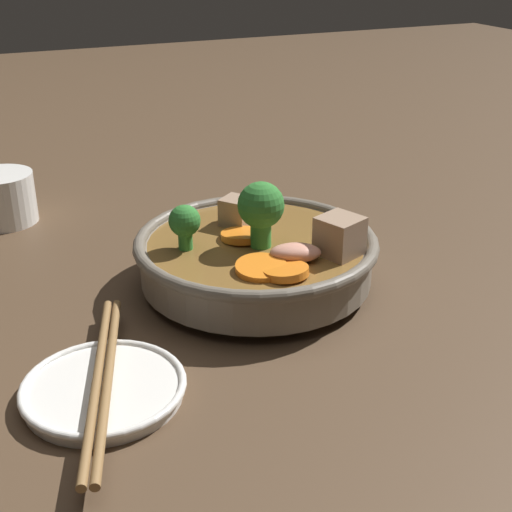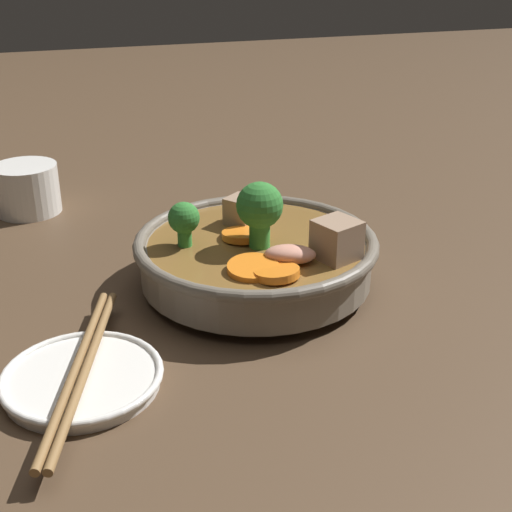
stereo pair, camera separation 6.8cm
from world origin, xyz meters
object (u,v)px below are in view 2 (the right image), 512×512
Objects in this scene: side_saucer at (82,378)px; tea_cup at (27,188)px; stirfry_bowl at (257,253)px; chopsticks_pair at (81,368)px.

side_saucer is 0.39m from tea_cup.
stirfry_bowl is 1.05× the size of chopsticks_pair.
side_saucer is at bearing 0.00° from chopsticks_pair.
stirfry_bowl is at bearing -143.12° from tea_cup.
side_saucer is 0.56× the size of chopsticks_pair.
tea_cup is at bearing 36.88° from stirfry_bowl.
side_saucer is (-0.12, 0.18, -0.03)m from stirfry_bowl.
tea_cup is at bearing 4.19° from side_saucer.
side_saucer is at bearing -175.81° from tea_cup.
stirfry_bowl is 1.87× the size of side_saucer.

